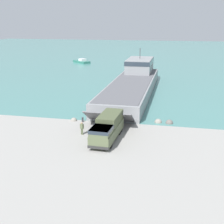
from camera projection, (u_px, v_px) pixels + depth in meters
name	position (u px, v px, depth m)	size (l,w,h in m)	color
ground_plane	(109.00, 136.00, 39.32)	(240.00, 240.00, 0.00)	gray
water_surface	(159.00, 55.00, 128.61)	(240.00, 180.00, 0.01)	#477F7A
landing_craft	(134.00, 82.00, 63.21)	(7.82, 39.00, 7.89)	gray
military_truck	(107.00, 128.00, 37.71)	(2.69, 8.06, 2.88)	#566042
soldier_on_ramp	(82.00, 127.00, 39.43)	(0.50, 0.40, 1.65)	#566042
moored_boat_a	(82.00, 61.00, 105.08)	(6.86, 6.32, 1.42)	#2D7060
mooring_bollard	(83.00, 119.00, 44.50)	(0.29, 0.29, 0.74)	#333338
shoreline_rock_a	(158.00, 122.00, 44.34)	(1.05, 1.05, 1.05)	gray
shoreline_rock_b	(169.00, 123.00, 43.97)	(1.06, 1.06, 1.06)	#66605B
shoreline_rock_c	(74.00, 121.00, 45.11)	(0.91, 0.91, 0.91)	gray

